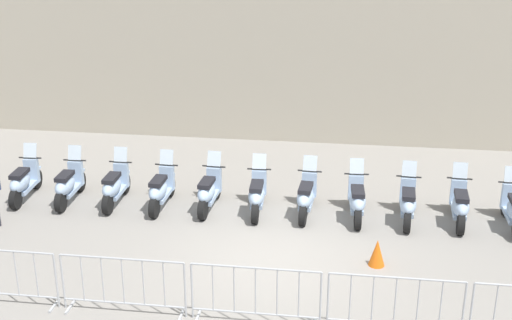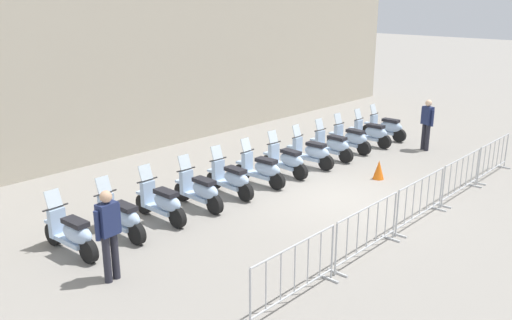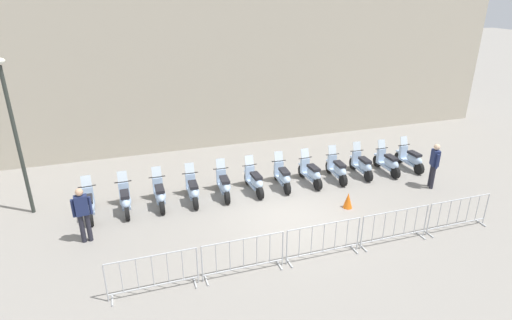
{
  "view_description": "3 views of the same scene",
  "coord_description": "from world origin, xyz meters",
  "views": [
    {
      "loc": [
        2.42,
        -11.75,
        6.61
      ],
      "look_at": [
        -0.8,
        2.15,
        1.26
      ],
      "focal_mm": 47.34,
      "sensor_mm": 36.0,
      "label": 1
    },
    {
      "loc": [
        -10.17,
        -8.12,
        4.9
      ],
      "look_at": [
        -1.22,
        1.75,
        0.88
      ],
      "focal_mm": 37.39,
      "sensor_mm": 36.0,
      "label": 2
    },
    {
      "loc": [
        -3.78,
        -11.22,
        6.91
      ],
      "look_at": [
        -0.71,
        2.01,
        1.29
      ],
      "focal_mm": 29.05,
      "sensor_mm": 36.0,
      "label": 3
    }
  ],
  "objects": [
    {
      "name": "motorcycle_2",
      "position": [
        -4.13,
        1.75,
        0.45
      ],
      "size": [
        0.57,
        1.73,
        1.24
      ],
      "color": "black",
      "rests_on": "ground"
    },
    {
      "name": "traffic_cone",
      "position": [
        2.08,
        0.2,
        0.28
      ],
      "size": [
        0.32,
        0.32,
        0.55
      ],
      "primitive_type": "cone",
      "color": "orange",
      "rests_on": "ground"
    },
    {
      "name": "motorcycle_9",
      "position": [
        3.73,
        2.5,
        0.45
      ],
      "size": [
        0.56,
        1.72,
        1.24
      ],
      "color": "black",
      "rests_on": "ground"
    },
    {
      "name": "motorcycle_1",
      "position": [
        -5.25,
        1.61,
        0.45
      ],
      "size": [
        0.59,
        1.72,
        1.24
      ],
      "color": "black",
      "rests_on": "ground"
    },
    {
      "name": "motorcycle_0",
      "position": [
        -6.37,
        1.52,
        0.45
      ],
      "size": [
        0.62,
        1.72,
        1.24
      ],
      "color": "black",
      "rests_on": "ground"
    },
    {
      "name": "barrier_segment_2",
      "position": [
        0.21,
        -2.25,
        0.53
      ],
      "size": [
        2.2,
        0.63,
        1.07
      ],
      "color": "#B2B5B7",
      "rests_on": "ground"
    },
    {
      "name": "barrier_segment_1",
      "position": [
        -2.08,
        -2.46,
        0.53
      ],
      "size": [
        2.2,
        0.63,
        1.07
      ],
      "color": "#B2B5B7",
      "rests_on": "ground"
    },
    {
      "name": "motorcycle_4",
      "position": [
        -1.89,
        1.97,
        0.45
      ],
      "size": [
        0.56,
        1.72,
        1.24
      ],
      "color": "black",
      "rests_on": "ground"
    },
    {
      "name": "motorcycle_6",
      "position": [
        0.36,
        2.18,
        0.45
      ],
      "size": [
        0.56,
        1.72,
        1.24
      ],
      "color": "black",
      "rests_on": "ground"
    },
    {
      "name": "barrier_segment_4",
      "position": [
        4.77,
        -1.83,
        0.53
      ],
      "size": [
        2.2,
        0.63,
        1.07
      ],
      "color": "#B2B5B7",
      "rests_on": "ground"
    },
    {
      "name": "ground_plane",
      "position": [
        0.0,
        0.0,
        0.0
      ],
      "size": [
        120.0,
        120.0,
        0.0
      ],
      "primitive_type": "plane",
      "color": "gray"
    },
    {
      "name": "motorcycle_5",
      "position": [
        -0.75,
        2.04,
        0.45
      ],
      "size": [
        0.61,
        1.72,
        1.24
      ],
      "color": "black",
      "rests_on": "ground"
    },
    {
      "name": "motorcycle_10",
      "position": [
        4.87,
        2.51,
        0.45
      ],
      "size": [
        0.56,
        1.73,
        1.24
      ],
      "color": "black",
      "rests_on": "ground"
    },
    {
      "name": "motorcycle_7",
      "position": [
        1.5,
        2.25,
        0.45
      ],
      "size": [
        0.62,
        1.72,
        1.24
      ],
      "color": "black",
      "rests_on": "ground"
    },
    {
      "name": "motorcycle_3",
      "position": [
        -3.0,
        1.82,
        0.45
      ],
      "size": [
        0.56,
        1.73,
        1.24
      ],
      "color": "black",
      "rests_on": "ground"
    },
    {
      "name": "officer_mid_plaza",
      "position": [
        5.79,
        0.95,
        0.98
      ],
      "size": [
        0.3,
        0.54,
        1.73
      ],
      "color": "#23232D",
      "rests_on": "ground"
    },
    {
      "name": "barrier_segment_0",
      "position": [
        -4.36,
        -2.67,
        0.53
      ],
      "size": [
        2.2,
        0.63,
        1.07
      ],
      "color": "#B2B5B7",
      "rests_on": "ground"
    },
    {
      "name": "motorcycle_8",
      "position": [
        2.61,
        2.35,
        0.45
      ],
      "size": [
        0.56,
        1.72,
        1.24
      ],
      "color": "black",
      "rests_on": "ground"
    },
    {
      "name": "motorcycle_11",
      "position": [
        5.99,
        2.66,
        0.45
      ],
      "size": [
        0.59,
        1.72,
        1.24
      ],
      "color": "black",
      "rests_on": "ground"
    },
    {
      "name": "barrier_segment_3",
      "position": [
        2.49,
        -2.04,
        0.53
      ],
      "size": [
        2.2,
        0.63,
        1.07
      ],
      "color": "#B2B5B7",
      "rests_on": "ground"
    },
    {
      "name": "officer_near_row_end",
      "position": [
        -6.28,
        0.06,
        0.98
      ],
      "size": [
        0.54,
        0.28,
        1.73
      ],
      "color": "#23232D",
      "rests_on": "ground"
    }
  ]
}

